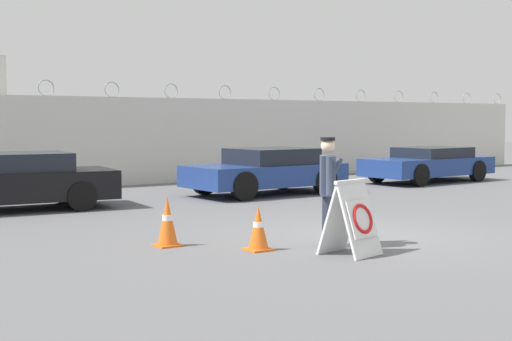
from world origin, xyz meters
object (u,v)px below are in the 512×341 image
at_px(traffic_cone_near, 258,228).
at_px(traffic_cone_mid, 167,222).
at_px(barricade_sign, 353,218).
at_px(parked_car_front_coupe, 7,182).
at_px(parked_car_far_side, 429,164).
at_px(security_guard, 328,186).
at_px(parked_car_rear_sedan, 266,171).

xyz_separation_m(traffic_cone_near, traffic_cone_mid, (-0.99, 1.08, 0.05)).
distance_m(barricade_sign, parked_car_front_coupe, 8.48).
bearing_deg(traffic_cone_near, parked_car_far_side, 32.05).
bearing_deg(security_guard, parked_car_rear_sedan, 7.59).
bearing_deg(parked_car_rear_sedan, traffic_cone_mid, 41.54).
relative_size(traffic_cone_mid, parked_car_far_side, 0.17).
bearing_deg(barricade_sign, traffic_cone_mid, 118.37).
height_order(traffic_cone_near, parked_car_far_side, parked_car_far_side).
relative_size(barricade_sign, parked_car_rear_sedan, 0.26).
bearing_deg(traffic_cone_mid, parked_car_far_side, 25.86).
bearing_deg(parked_car_far_side, parked_car_front_coupe, -4.10).
bearing_deg(barricade_sign, traffic_cone_near, 117.96).
relative_size(barricade_sign, traffic_cone_mid, 1.43).
height_order(security_guard, traffic_cone_near, security_guard).
distance_m(traffic_cone_near, traffic_cone_mid, 1.47).
distance_m(security_guard, parked_car_rear_sedan, 7.79).
xyz_separation_m(security_guard, parked_car_rear_sedan, (3.54, 6.94, -0.32)).
relative_size(traffic_cone_mid, parked_car_front_coupe, 0.16).
distance_m(parked_car_front_coupe, parked_car_rear_sedan, 6.60).
height_order(parked_car_front_coupe, parked_car_far_side, parked_car_front_coupe).
bearing_deg(traffic_cone_near, traffic_cone_mid, 132.42).
bearing_deg(traffic_cone_near, security_guard, -16.35).
distance_m(barricade_sign, parked_car_far_side, 12.86).
height_order(traffic_cone_mid, parked_car_front_coupe, parked_car_front_coupe).
bearing_deg(traffic_cone_mid, security_guard, -34.05).
relative_size(security_guard, traffic_cone_near, 2.51).
xyz_separation_m(barricade_sign, parked_car_far_side, (10.09, 7.98, 0.03)).
xyz_separation_m(traffic_cone_mid, parked_car_rear_sedan, (5.62, 5.53, 0.24)).
bearing_deg(security_guard, parked_car_far_side, -19.36).
bearing_deg(barricade_sign, parked_car_rear_sedan, 50.77).
relative_size(traffic_cone_near, parked_car_far_side, 0.15).
xyz_separation_m(parked_car_front_coupe, parked_car_far_side, (13.00, 0.02, -0.06)).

